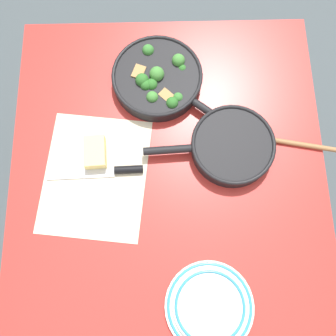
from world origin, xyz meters
The scene contains 9 objects.
ground_plane centered at (0.00, 0.00, 0.00)m, with size 14.00×14.00×0.00m, color #424C51.
dining_table_red centered at (0.00, 0.00, 0.66)m, with size 1.05×0.95×0.74m.
skillet_broccoli centered at (-0.29, -0.03, 0.77)m, with size 0.32×0.36×0.07m.
skillet_eggs centered at (-0.06, 0.19, 0.77)m, with size 0.25×0.39×0.05m.
wooden_spoon centered at (-0.09, 0.32, 0.75)m, with size 0.09×0.36×0.02m.
parchment_sheet centered at (0.01, -0.22, 0.74)m, with size 0.41×0.35×0.00m.
grater_knife centered at (0.01, -0.18, 0.75)m, with size 0.03×0.29×0.02m.
cheese_block centered at (-0.05, -0.22, 0.76)m, with size 0.10×0.07×0.04m.
dinner_plate_stack centered at (0.39, 0.10, 0.76)m, with size 0.24×0.24×0.03m.
Camera 1 is at (0.31, -0.01, 1.83)m, focal length 40.00 mm.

